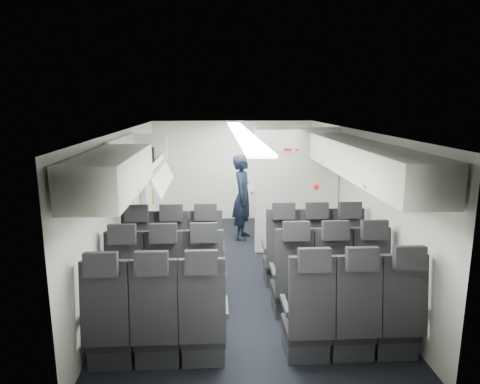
{
  "coord_description": "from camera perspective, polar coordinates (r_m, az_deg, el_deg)",
  "views": [
    {
      "loc": [
        -0.38,
        -6.2,
        2.55
      ],
      "look_at": [
        0.0,
        0.4,
        1.15
      ],
      "focal_mm": 32.0,
      "sensor_mm": 36.0,
      "label": 1
    }
  ],
  "objects": [
    {
      "name": "flight_attendant",
      "position": [
        8.0,
        0.39,
        -0.68
      ],
      "size": [
        0.52,
        0.66,
        1.6
      ],
      "primitive_type": "imported",
      "rotation": [
        0.0,
        0.0,
        1.32
      ],
      "color": "black",
      "rests_on": "ground"
    },
    {
      "name": "bulkhead_partition",
      "position": [
        7.28,
        7.54,
        0.17
      ],
      "size": [
        1.4,
        0.15,
        2.13
      ],
      "color": "white",
      "rests_on": "cabin_shell"
    },
    {
      "name": "overhead_bin_left_rear",
      "position": [
        4.37,
        -16.76,
        2.39
      ],
      "size": [
        0.53,
        1.8,
        0.4
      ],
      "color": "white",
      "rests_on": "cabin_shell"
    },
    {
      "name": "galley_unit",
      "position": [
        9.15,
        5.11,
        1.85
      ],
      "size": [
        0.85,
        0.52,
        1.9
      ],
      "color": "#939399",
      "rests_on": "cabin_shell"
    },
    {
      "name": "overhead_bin_left_front_open",
      "position": [
        6.09,
        -13.34,
        3.98
      ],
      "size": [
        0.64,
        1.7,
        0.72
      ],
      "color": "#9E9E93",
      "rests_on": "cabin_shell"
    },
    {
      "name": "seat_row_front",
      "position": [
        6.07,
        0.51,
        -8.76
      ],
      "size": [
        3.33,
        0.56,
        1.24
      ],
      "color": "black",
      "rests_on": "cabin_shell"
    },
    {
      "name": "overhead_bin_right_front",
      "position": [
        6.24,
        13.34,
        5.3
      ],
      "size": [
        0.53,
        1.7,
        0.4
      ],
      "color": "white",
      "rests_on": "cabin_shell"
    },
    {
      "name": "papers",
      "position": [
        7.92,
        1.78,
        0.63
      ],
      "size": [
        0.22,
        0.05,
        0.15
      ],
      "primitive_type": "cube",
      "rotation": [
        0.0,
        0.0,
        -0.11
      ],
      "color": "white",
      "rests_on": "flight_attendant"
    },
    {
      "name": "cabin_shell",
      "position": [
        6.37,
        0.21,
        -0.97
      ],
      "size": [
        3.41,
        6.01,
        2.16
      ],
      "color": "black",
      "rests_on": "ground"
    },
    {
      "name": "overhead_bin_right_rear",
      "position": [
        4.61,
        19.48,
        2.68
      ],
      "size": [
        0.53,
        1.8,
        0.4
      ],
      "color": "white",
      "rests_on": "cabin_shell"
    },
    {
      "name": "seat_row_mid",
      "position": [
        5.24,
        1.18,
        -12.23
      ],
      "size": [
        3.33,
        0.56,
        1.24
      ],
      "color": "black",
      "rests_on": "cabin_shell"
    },
    {
      "name": "carry_on_bag",
      "position": [
        6.23,
        -13.09,
        4.74
      ],
      "size": [
        0.39,
        0.29,
        0.22
      ],
      "primitive_type": "cube",
      "rotation": [
        0.0,
        0.0,
        0.1
      ],
      "color": "black",
      "rests_on": "overhead_bin_left_front_open"
    },
    {
      "name": "boarding_door",
      "position": [
        8.01,
        -12.27,
        0.2
      ],
      "size": [
        0.12,
        1.27,
        1.86
      ],
      "color": "silver",
      "rests_on": "cabin_shell"
    },
    {
      "name": "seat_row_rear",
      "position": [
        4.43,
        2.13,
        -16.99
      ],
      "size": [
        3.33,
        0.56,
        1.24
      ],
      "color": "black",
      "rests_on": "cabin_shell"
    }
  ]
}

